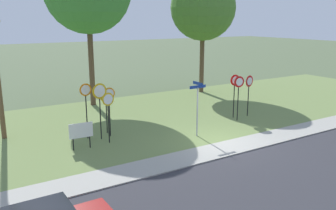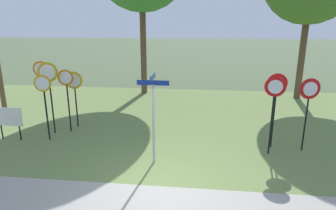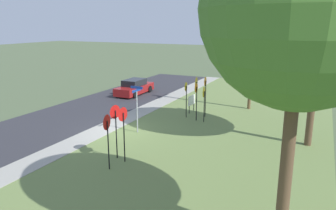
% 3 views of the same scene
% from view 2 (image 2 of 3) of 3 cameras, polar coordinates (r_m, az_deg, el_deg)
% --- Properties ---
extents(ground_plane, '(160.00, 160.00, 0.00)m').
position_cam_2_polar(ground_plane, '(8.07, -1.58, -16.12)').
color(ground_plane, '#4C5B3D').
extents(sidewalk_strip, '(44.00, 1.60, 0.06)m').
position_cam_2_polar(sidewalk_strip, '(7.39, -2.50, -19.18)').
color(sidewalk_strip, '#99968C').
rests_on(sidewalk_strip, ground_plane).
extents(grass_median, '(44.00, 12.00, 0.04)m').
position_cam_2_polar(grass_median, '(13.50, 1.99, -2.52)').
color(grass_median, olive).
rests_on(grass_median, ground_plane).
extents(stop_sign_near_left, '(0.62, 0.11, 2.81)m').
position_cam_2_polar(stop_sign_near_left, '(12.61, -23.62, 4.27)').
color(stop_sign_near_left, black).
rests_on(stop_sign_near_left, grass_median).
extents(stop_sign_near_right, '(0.62, 0.12, 2.48)m').
position_cam_2_polar(stop_sign_near_right, '(11.35, -23.33, 1.98)').
color(stop_sign_near_right, black).
rests_on(stop_sign_near_right, grass_median).
extents(stop_sign_far_left, '(0.62, 0.10, 2.53)m').
position_cam_2_polar(stop_sign_far_left, '(11.92, -19.41, 3.19)').
color(stop_sign_far_left, black).
rests_on(stop_sign_far_left, grass_median).
extents(stop_sign_far_center, '(0.76, 0.14, 2.83)m').
position_cam_2_polar(stop_sign_far_center, '(11.94, -22.48, 4.24)').
color(stop_sign_far_center, black).
rests_on(stop_sign_far_center, grass_median).
extents(stop_sign_far_right, '(0.71, 0.13, 2.37)m').
position_cam_2_polar(stop_sign_far_right, '(12.40, -18.04, 3.35)').
color(stop_sign_far_right, black).
rests_on(stop_sign_far_right, grass_median).
extents(yield_sign_near_left, '(0.66, 0.12, 2.64)m').
position_cam_2_polar(yield_sign_near_left, '(10.36, 20.63, 2.13)').
color(yield_sign_near_left, black).
rests_on(yield_sign_near_left, grass_median).
extents(yield_sign_near_right, '(0.65, 0.16, 2.64)m').
position_cam_2_polar(yield_sign_near_right, '(9.78, 20.26, 1.38)').
color(yield_sign_near_right, black).
rests_on(yield_sign_near_right, grass_median).
extents(yield_sign_far_left, '(0.69, 0.13, 2.53)m').
position_cam_2_polar(yield_sign_far_left, '(10.51, 26.12, 1.30)').
color(yield_sign_far_left, black).
rests_on(yield_sign_far_left, grass_median).
extents(street_name_post, '(0.96, 0.82, 2.80)m').
position_cam_2_polar(street_name_post, '(8.68, -2.93, -1.29)').
color(street_name_post, '#9EA0A8').
rests_on(street_name_post, grass_median).
extents(notice_board, '(1.10, 0.09, 1.25)m').
position_cam_2_polar(notice_board, '(12.23, -28.98, -2.33)').
color(notice_board, black).
rests_on(notice_board, grass_median).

